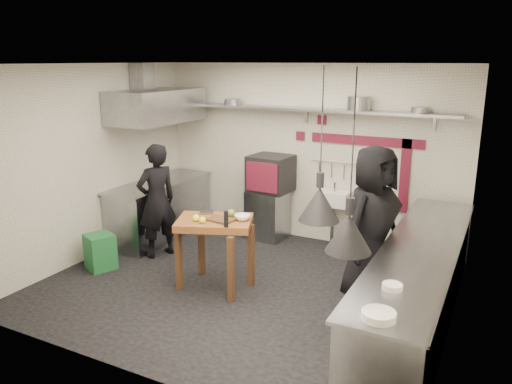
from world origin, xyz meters
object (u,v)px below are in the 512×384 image
at_px(prep_table, 215,253).
at_px(chef_left, 157,201).
at_px(oven_stand, 267,214).
at_px(green_bin, 100,252).
at_px(combi_oven, 271,174).
at_px(chef_right, 372,224).

height_order(prep_table, chef_left, chef_left).
xyz_separation_m(oven_stand, green_bin, (-1.53, -2.21, -0.15)).
relative_size(combi_oven, chef_left, 0.37).
bearing_deg(chef_right, chef_left, 110.77).
bearing_deg(oven_stand, green_bin, -120.50).
relative_size(green_bin, chef_right, 0.26).
height_order(oven_stand, green_bin, oven_stand).
height_order(green_bin, chef_right, chef_right).
distance_m(combi_oven, chef_left, 1.86).
height_order(oven_stand, chef_right, chef_right).
distance_m(green_bin, chef_right, 3.74).
distance_m(combi_oven, chef_right, 2.42).
xyz_separation_m(green_bin, chef_right, (3.58, 0.83, 0.70)).
height_order(oven_stand, combi_oven, combi_oven).
bearing_deg(combi_oven, green_bin, -121.68).
distance_m(oven_stand, chef_left, 1.87).
relative_size(oven_stand, combi_oven, 1.28).
bearing_deg(chef_right, oven_stand, 75.68).
xyz_separation_m(oven_stand, prep_table, (0.22, -1.98, 0.06)).
bearing_deg(green_bin, oven_stand, 55.35).
bearing_deg(combi_oven, chef_right, -30.33).
height_order(green_bin, chef_left, chef_left).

